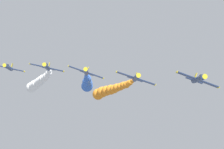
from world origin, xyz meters
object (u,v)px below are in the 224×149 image
Objects in this scene: airplane_left_outer at (86,71)px; airplane_left_inner at (199,79)px; airplane_right_outer at (47,67)px; airplane_trailing at (8,67)px; airplane_right_inner at (136,78)px.

airplane_left_inner is at bearing 141.00° from airplane_left_outer.
airplane_left_outer is at bearing 145.48° from airplane_right_outer.
airplane_right_outer is at bearing -34.52° from airplane_left_outer.
airplane_right_outer is 16.10m from airplane_trailing.
airplane_right_inner is 1.00× the size of airplane_trailing.
airplane_right_outer is at bearing 139.32° from airplane_trailing.
airplane_right_outer is (10.65, -7.32, 1.97)m from airplane_left_outer.
airplane_left_inner is 1.00× the size of airplane_right_inner.
airplane_trailing reaches higher than airplane_right_outer.
airplane_left_outer is 13.08m from airplane_right_outer.
airplane_right_outer is 1.00× the size of airplane_trailing.
airplane_left_outer is at bearing -43.71° from airplane_right_inner.
airplane_right_inner is 29.16m from airplane_right_outer.
airplane_left_inner is at bearing 141.52° from airplane_trailing.
airplane_trailing is at bearing -37.94° from airplane_left_outer.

